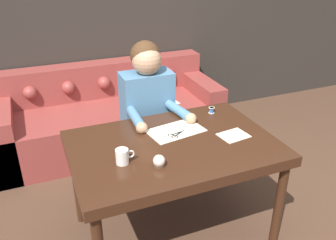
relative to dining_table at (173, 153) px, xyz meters
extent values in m
cube|color=#2D2823|center=(0.04, 1.89, 0.63)|extent=(8.00, 0.06, 2.60)
cube|color=#381E11|center=(0.00, 0.00, 0.04)|extent=(1.30, 0.88, 0.07)
cylinder|color=#381E11|center=(0.59, -0.38, -0.33)|extent=(0.06, 0.06, 0.68)
cylinder|color=#381E11|center=(-0.59, 0.38, -0.33)|extent=(0.06, 0.06, 0.68)
cylinder|color=#381E11|center=(0.59, 0.38, -0.33)|extent=(0.06, 0.06, 0.68)
cube|color=brown|center=(-0.08, 1.42, -0.45)|extent=(2.19, 0.85, 0.44)
cube|color=brown|center=(-0.08, 1.73, -0.05)|extent=(2.19, 0.22, 0.36)
cube|color=brown|center=(-1.08, 1.42, -0.37)|extent=(0.20, 0.85, 0.60)
cube|color=brown|center=(0.91, 1.42, -0.37)|extent=(0.20, 0.85, 0.60)
sphere|color=brown|center=(-0.80, 1.60, -0.05)|extent=(0.13, 0.13, 0.13)
sphere|color=brown|center=(-0.44, 1.60, -0.05)|extent=(0.13, 0.13, 0.13)
sphere|color=brown|center=(-0.08, 1.60, -0.05)|extent=(0.13, 0.13, 0.13)
sphere|color=brown|center=(0.27, 1.60, -0.05)|extent=(0.13, 0.13, 0.13)
sphere|color=brown|center=(0.63, 1.60, -0.05)|extent=(0.13, 0.13, 0.13)
cube|color=white|center=(0.44, 1.31, -0.23)|extent=(0.30, 0.30, 0.00)
cylinder|color=#33281E|center=(0.03, 0.62, -0.44)|extent=(0.28, 0.28, 0.47)
cube|color=teal|center=(0.03, 0.62, 0.07)|extent=(0.39, 0.22, 0.55)
sphere|color=tan|center=(0.03, 0.60, 0.45)|extent=(0.22, 0.22, 0.22)
sphere|color=#472D19|center=(0.03, 0.63, 0.47)|extent=(0.23, 0.23, 0.23)
cylinder|color=teal|center=(-0.13, 0.36, 0.11)|extent=(0.09, 0.30, 0.07)
sphere|color=tan|center=(-0.14, 0.21, 0.11)|extent=(0.08, 0.08, 0.08)
cylinder|color=teal|center=(0.20, 0.36, 0.11)|extent=(0.12, 0.31, 0.07)
sphere|color=tan|center=(0.23, 0.21, 0.11)|extent=(0.08, 0.08, 0.08)
cube|color=beige|center=(0.08, 0.15, 0.08)|extent=(0.40, 0.28, 0.00)
cube|color=beige|center=(0.41, -0.06, 0.08)|extent=(0.21, 0.17, 0.00)
cube|color=silver|center=(0.17, 0.15, 0.08)|extent=(0.12, 0.08, 0.00)
cube|color=black|center=(0.07, 0.09, 0.08)|extent=(0.08, 0.06, 0.00)
torus|color=black|center=(0.04, 0.07, 0.08)|extent=(0.04, 0.04, 0.01)
cube|color=silver|center=(0.18, 0.13, 0.08)|extent=(0.14, 0.04, 0.00)
cube|color=black|center=(0.07, 0.11, 0.08)|extent=(0.09, 0.03, 0.00)
torus|color=black|center=(0.02, 0.10, 0.08)|extent=(0.04, 0.04, 0.01)
cylinder|color=silver|center=(0.11, 0.11, 0.08)|extent=(0.01, 0.01, 0.01)
cylinder|color=silver|center=(-0.36, -0.10, 0.12)|extent=(0.08, 0.08, 0.09)
torus|color=silver|center=(-0.31, -0.10, 0.12)|extent=(0.05, 0.01, 0.05)
cylinder|color=#3366B2|center=(0.44, 0.31, 0.10)|extent=(0.03, 0.03, 0.04)
cylinder|color=beige|center=(0.44, 0.31, 0.12)|extent=(0.04, 0.04, 0.00)
cylinder|color=beige|center=(0.44, 0.31, 0.08)|extent=(0.04, 0.04, 0.00)
cylinder|color=#4C3828|center=(-0.18, -0.21, 0.08)|extent=(0.06, 0.06, 0.01)
sphere|color=beige|center=(-0.18, -0.21, 0.11)|extent=(0.07, 0.07, 0.07)
camera|label=1|loc=(-0.78, -1.80, 1.21)|focal=38.00mm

